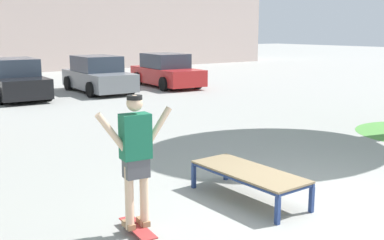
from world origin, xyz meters
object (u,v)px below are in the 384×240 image
(skateboard, at_px, (138,228))
(car_black, at_px, (14,80))
(skate_box, at_px, (249,173))
(car_grey, at_px, (98,75))
(car_red, at_px, (166,71))
(skater, at_px, (136,152))

(skateboard, xyz_separation_m, car_black, (1.96, 13.28, 0.61))
(skate_box, relative_size, car_black, 0.45)
(skateboard, relative_size, car_grey, 0.19)
(skateboard, bearing_deg, car_red, 56.67)
(car_black, height_order, car_grey, same)
(skate_box, xyz_separation_m, skater, (-1.99, -0.12, 0.66))
(skateboard, bearing_deg, skate_box, 3.54)
(car_red, bearing_deg, skater, -123.33)
(skater, xyz_separation_m, car_red, (8.62, 13.11, -0.38))
(car_black, bearing_deg, car_red, -1.51)
(skateboard, bearing_deg, car_grey, 68.08)
(skater, height_order, car_red, skater)
(car_black, bearing_deg, skateboard, -98.40)
(skater, height_order, car_grey, skater)
(skate_box, height_order, car_grey, car_grey)
(car_black, distance_m, car_grey, 3.33)
(skate_box, distance_m, car_red, 14.58)
(car_black, bearing_deg, car_grey, -2.33)
(skater, bearing_deg, car_black, 81.60)
(skater, distance_m, car_red, 15.69)
(skater, bearing_deg, car_red, 56.67)
(car_red, bearing_deg, car_grey, 179.30)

